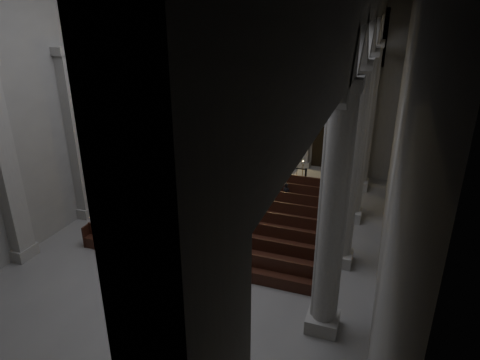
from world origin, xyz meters
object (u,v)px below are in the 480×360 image
(candle_stand_right, at_px, (302,177))
(candle_stand_left, at_px, (215,162))
(pews, at_px, (229,214))
(altar_rail, at_px, (262,169))
(worshipper, at_px, (286,194))
(altar, at_px, (276,160))

(candle_stand_right, bearing_deg, candle_stand_left, 174.82)
(pews, bearing_deg, altar_rail, 90.00)
(pews, xyz_separation_m, worshipper, (2.11, 2.77, 0.23))
(candle_stand_left, height_order, worshipper, candle_stand_left)
(pews, bearing_deg, candle_stand_left, 118.23)
(altar, height_order, altar_rail, altar)
(altar_rail, distance_m, worshipper, 3.44)
(altar, distance_m, candle_stand_left, 3.84)
(altar, bearing_deg, candle_stand_left, -162.31)
(altar_rail, distance_m, pews, 5.49)
(altar, height_order, worshipper, worshipper)
(pews, bearing_deg, worshipper, 52.71)
(altar_rail, bearing_deg, candle_stand_left, 167.68)
(altar, height_order, candle_stand_right, candle_stand_right)
(altar_rail, relative_size, candle_stand_right, 3.73)
(candle_stand_left, relative_size, worshipper, 1.38)
(altar_rail, height_order, candle_stand_right, candle_stand_right)
(worshipper, bearing_deg, pews, -114.95)
(altar_rail, relative_size, pews, 0.53)
(altar, relative_size, pews, 0.18)
(candle_stand_left, height_order, candle_stand_right, candle_stand_left)
(altar_rail, relative_size, candle_stand_left, 3.37)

